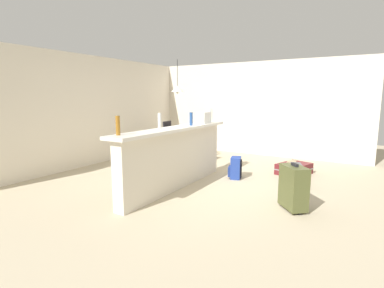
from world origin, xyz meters
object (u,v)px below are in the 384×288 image
(bottle_blue, at_px, (191,119))
(book_stack, at_px, (292,162))
(bottle_white, at_px, (160,121))
(suitcase_flat_maroon, at_px, (294,169))
(backpack_grey, at_px, (295,176))
(dining_table, at_px, (179,133))
(dining_chair_near_partition, at_px, (197,140))
(dining_chair_far_side, at_px, (164,136))
(suitcase_upright_olive, at_px, (293,187))
(bottle_amber, at_px, (118,126))
(backpack_blue, at_px, (235,168))
(pendant_lamp, at_px, (178,89))
(bottle_clear, at_px, (210,115))
(grocery_bag, at_px, (203,118))

(bottle_blue, height_order, book_stack, bottle_blue)
(bottle_white, bearing_deg, suitcase_flat_maroon, -33.33)
(bottle_white, xyz_separation_m, backpack_grey, (1.51, -1.80, -0.99))
(dining_table, distance_m, dining_chair_near_partition, 0.58)
(dining_chair_far_side, height_order, suitcase_upright_olive, dining_chair_far_side)
(backpack_grey, bearing_deg, dining_chair_far_side, 72.63)
(bottle_white, xyz_separation_m, book_stack, (2.39, -1.56, -0.95))
(bottle_amber, height_order, dining_table, bottle_amber)
(dining_table, distance_m, backpack_blue, 2.32)
(dining_chair_near_partition, distance_m, dining_chair_far_side, 1.10)
(bottle_white, height_order, dining_chair_far_side, bottle_white)
(pendant_lamp, relative_size, backpack_grey, 2.02)
(bottle_clear, relative_size, suitcase_flat_maroon, 0.32)
(bottle_amber, distance_m, suitcase_flat_maroon, 3.83)
(dining_table, relative_size, pendant_lamp, 1.29)
(bottle_amber, height_order, book_stack, bottle_amber)
(bottle_blue, distance_m, backpack_grey, 2.09)
(bottle_amber, bearing_deg, grocery_bag, -3.65)
(bottle_clear, distance_m, suitcase_upright_olive, 2.46)
(bottle_blue, bearing_deg, backpack_blue, -40.97)
(dining_chair_near_partition, height_order, pendant_lamp, pendant_lamp)
(backpack_grey, bearing_deg, bottle_white, 129.92)
(suitcase_flat_maroon, xyz_separation_m, backpack_grey, (-0.92, -0.21, 0.09))
(bottle_blue, distance_m, grocery_bag, 0.48)
(suitcase_upright_olive, bearing_deg, book_stack, 12.83)
(dining_chair_near_partition, bearing_deg, backpack_grey, -112.10)
(bottle_white, xyz_separation_m, pendant_lamp, (2.65, 1.41, 0.57))
(bottle_white, relative_size, dining_chair_far_side, 0.28)
(bottle_blue, xyz_separation_m, pendant_lamp, (1.83, 1.50, 0.58))
(bottle_white, relative_size, suitcase_flat_maroon, 0.29)
(bottle_blue, height_order, backpack_blue, bottle_blue)
(bottle_white, bearing_deg, dining_table, 27.43)
(grocery_bag, xyz_separation_m, dining_chair_near_partition, (1.25, 0.85, -0.66))
(bottle_white, bearing_deg, dining_chair_near_partition, 16.75)
(bottle_blue, height_order, grocery_bag, bottle_blue)
(book_stack, bearing_deg, dining_table, 86.62)
(bottle_blue, height_order, dining_chair_far_side, bottle_blue)
(pendant_lamp, xyz_separation_m, suitcase_flat_maroon, (-0.22, -3.01, -1.66))
(dining_chair_far_side, bearing_deg, book_stack, -94.40)
(dining_chair_near_partition, xyz_separation_m, pendant_lamp, (0.09, 0.64, 1.25))
(dining_table, xyz_separation_m, book_stack, (-0.17, -2.89, -0.40))
(backpack_grey, xyz_separation_m, book_stack, (0.88, 0.24, 0.05))
(dining_chair_near_partition, bearing_deg, book_stack, -93.95)
(dining_table, xyz_separation_m, suitcase_flat_maroon, (-0.14, -2.93, -0.54))
(bottle_white, height_order, pendant_lamp, pendant_lamp)
(bottle_amber, xyz_separation_m, dining_chair_near_partition, (3.41, 0.71, -0.68))
(bottle_clear, xyz_separation_m, backpack_grey, (-0.10, -1.75, -1.00))
(dining_chair_near_partition, xyz_separation_m, backpack_grey, (-1.04, -2.57, -0.31))
(bottle_amber, distance_m, grocery_bag, 2.16)
(bottle_amber, xyz_separation_m, bottle_white, (0.85, -0.06, -0.00))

